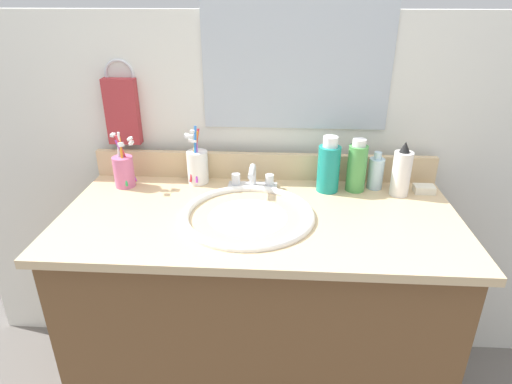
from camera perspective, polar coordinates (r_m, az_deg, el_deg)
The scene contains 16 objects.
vanity_cabinet at distance 1.49m, azimuth 0.38°, elevation -16.37°, with size 1.11×0.51×0.74m, color brown.
countertop at distance 1.27m, azimuth 0.43°, elevation -3.37°, with size 1.15×0.55×0.02m, color #D1B284.
backsplash at distance 1.49m, azimuth 1.00°, elevation 3.45°, with size 1.15×0.02×0.09m, color #D1B284.
back_wall at distance 1.61m, azimuth 1.07°, elevation -0.95°, with size 2.25×0.04×1.30m, color silver.
mirror_panel at distance 1.43m, azimuth 5.46°, elevation 19.24°, with size 0.60×0.01×0.56m, color #B2BCC6.
towel_ring at distance 1.54m, azimuth -17.49°, elevation 14.53°, with size 0.10×0.10×0.01m, color silver.
hand_towel at distance 1.55m, azimuth -17.14°, elevation 10.04°, with size 0.11×0.04×0.22m, color #A53338.
sink_basin at distance 1.26m, azimuth -1.06°, elevation -4.43°, with size 0.38×0.38×0.11m.
faucet at distance 1.41m, azimuth -0.45°, elevation 1.50°, with size 0.16×0.10×0.08m.
bottle_gel_clear at distance 1.46m, azimuth 15.44°, elevation 2.47°, with size 0.05×0.05×0.12m.
bottle_mouthwash_teal at distance 1.40m, azimuth 9.51°, elevation 3.30°, with size 0.07×0.07×0.18m.
bottle_toner_green at distance 1.42m, azimuth 13.09°, elevation 3.25°, with size 0.06×0.06×0.17m.
bottle_lotion_white at distance 1.42m, azimuth 18.55°, elevation 2.51°, with size 0.06×0.06×0.18m.
cup_pink at distance 1.48m, azimuth -16.96°, elevation 2.79°, with size 0.07×0.07×0.19m.
cup_white_ceramic at distance 1.46m, azimuth -7.72°, elevation 3.50°, with size 0.07×0.08×0.20m.
soap_bar at distance 1.49m, azimuth 21.18°, elevation 0.36°, with size 0.06×0.04×0.02m, color white.
Camera 1 is at (0.06, -1.11, 1.35)m, focal length 30.48 mm.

